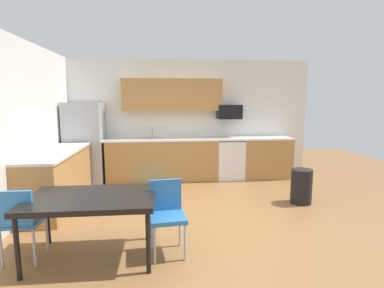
% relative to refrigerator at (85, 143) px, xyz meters
% --- Properties ---
extents(ground_plane, '(12.00, 12.00, 0.00)m').
position_rel_refrigerator_xyz_m(ground_plane, '(2.18, -2.22, -0.87)').
color(ground_plane, olive).
extents(wall_back, '(5.80, 0.10, 2.70)m').
position_rel_refrigerator_xyz_m(wall_back, '(2.18, 0.43, 0.48)').
color(wall_back, silver).
rests_on(wall_back, ground).
extents(wall_left, '(0.10, 5.80, 2.70)m').
position_rel_refrigerator_xyz_m(wall_left, '(-0.47, -2.22, 0.48)').
color(wall_left, silver).
rests_on(wall_left, ground).
extents(cabinet_run_back, '(2.44, 0.60, 0.90)m').
position_rel_refrigerator_xyz_m(cabinet_run_back, '(1.65, 0.08, -0.42)').
color(cabinet_run_back, '#AD7A42').
rests_on(cabinet_run_back, ground).
extents(cabinet_run_back_right, '(1.11, 0.60, 0.90)m').
position_rel_refrigerator_xyz_m(cabinet_run_back_right, '(4.03, 0.08, -0.42)').
color(cabinet_run_back_right, '#AD7A42').
rests_on(cabinet_run_back_right, ground).
extents(cabinet_run_left, '(0.60, 2.00, 0.90)m').
position_rel_refrigerator_xyz_m(cabinet_run_left, '(-0.12, -1.42, -0.42)').
color(cabinet_run_left, '#AD7A42').
rests_on(cabinet_run_left, ground).
extents(countertop_back, '(4.80, 0.64, 0.04)m').
position_rel_refrigerator_xyz_m(countertop_back, '(2.18, 0.08, 0.05)').
color(countertop_back, silver).
rests_on(countertop_back, cabinet_run_back).
extents(countertop_left, '(0.64, 2.00, 0.04)m').
position_rel_refrigerator_xyz_m(countertop_left, '(-0.12, -1.42, 0.05)').
color(countertop_left, silver).
rests_on(countertop_left, cabinet_run_left).
extents(upper_cabinets_back, '(2.20, 0.34, 0.70)m').
position_rel_refrigerator_xyz_m(upper_cabinets_back, '(1.88, 0.21, 1.03)').
color(upper_cabinets_back, '#AD7A42').
extents(refrigerator, '(0.76, 0.70, 1.73)m').
position_rel_refrigerator_xyz_m(refrigerator, '(0.00, 0.00, 0.00)').
color(refrigerator, '#9EA0A5').
rests_on(refrigerator, ground).
extents(oven_range, '(0.60, 0.60, 0.91)m').
position_rel_refrigerator_xyz_m(oven_range, '(3.17, 0.08, -0.41)').
color(oven_range, white).
rests_on(oven_range, ground).
extents(microwave, '(0.54, 0.36, 0.32)m').
position_rel_refrigerator_xyz_m(microwave, '(3.17, 0.18, 0.65)').
color(microwave, black).
extents(sink_basin, '(0.48, 0.40, 0.14)m').
position_rel_refrigerator_xyz_m(sink_basin, '(1.43, 0.08, 0.01)').
color(sink_basin, '#A5A8AD').
rests_on(sink_basin, countertop_back).
extents(sink_faucet, '(0.02, 0.02, 0.24)m').
position_rel_refrigerator_xyz_m(sink_faucet, '(1.43, 0.26, 0.17)').
color(sink_faucet, '#B2B5BA').
rests_on(sink_faucet, countertop_back).
extents(dining_table, '(1.40, 0.90, 0.72)m').
position_rel_refrigerator_xyz_m(dining_table, '(0.85, -3.20, -0.20)').
color(dining_table, black).
rests_on(dining_table, ground).
extents(chair_near_table, '(0.44, 0.44, 0.85)m').
position_rel_refrigerator_xyz_m(chair_near_table, '(1.69, -3.16, -0.36)').
color(chair_near_table, '#2D72B7').
rests_on(chair_near_table, ground).
extents(chair_far_side, '(0.41, 0.41, 0.85)m').
position_rel_refrigerator_xyz_m(chair_far_side, '(0.09, -3.23, -0.36)').
color(chair_far_side, '#2D72B7').
rests_on(chair_far_side, ground).
extents(trash_bin, '(0.36, 0.36, 0.60)m').
position_rel_refrigerator_xyz_m(trash_bin, '(4.05, -1.70, -0.57)').
color(trash_bin, black).
rests_on(trash_bin, ground).
extents(floor_mat, '(0.70, 0.50, 0.01)m').
position_rel_refrigerator_xyz_m(floor_mat, '(1.39, -0.57, -0.86)').
color(floor_mat, '#198CBF').
rests_on(floor_mat, ground).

